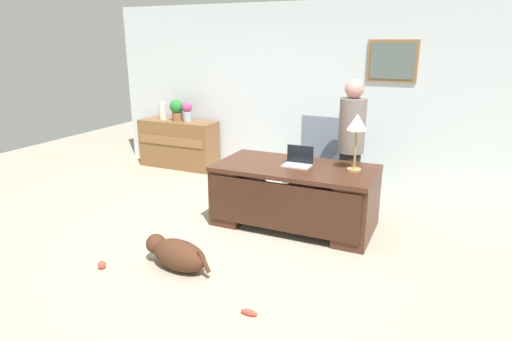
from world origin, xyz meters
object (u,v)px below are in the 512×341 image
Objects in this scene: desk at (294,194)px; dog_lying at (176,254)px; vase_empty at (163,111)px; potted_plant at (177,109)px; dog_toy_bone at (249,313)px; credenza at (179,144)px; armchair at (319,165)px; person_standing at (351,147)px; dog_toy_ball at (102,265)px; laptop at (298,161)px; vase_with_flowers at (187,111)px; desk_lamp at (357,126)px.

desk is 1.62m from dog_lying.
desk is at bearing -27.83° from vase_empty.
dog_toy_bone is at bearing -48.95° from potted_plant.
vase_empty reaches higher than credenza.
armchair is 7.94× the size of dog_toy_bone.
person_standing is 3.14m from dog_toy_ball.
dog_lying is (2.01, -3.02, -0.25)m from credenza.
vase_empty reaches higher than dog_lying.
dog_toy_ball is at bearing -68.06° from credenza.
vase_empty is 3.79× the size of dog_toy_ball.
laptop is at bearing -130.17° from person_standing.
vase_with_flowers is (-1.80, 3.02, 0.84)m from dog_lying.
desk is 6.26× the size of vase_empty.
desk_lamp reaches higher than dog_lying.
armchair is 2.51m from dog_lying.
potted_plant reaches higher than desk.
dog_toy_ball is at bearing -127.67° from person_standing.
armchair is 0.68× the size of person_standing.
desk_lamp is 3.00m from dog_toy_ball.
vase_with_flowers is at bearing 147.60° from desk.
desk_lamp is 1.79× the size of potted_plant.
vase_with_flowers is (-2.51, 1.51, 0.20)m from laptop.
dog_toy_ball is (1.14, -3.34, -0.96)m from vase_with_flowers.
potted_plant is at bearing 156.46° from desk_lamp.
vase_empty is at bearing 167.94° from armchair.
vase_with_flowers reaches higher than desk.
dog_toy_ball is at bearing -63.75° from vase_empty.
armchair is 3.23× the size of potted_plant.
laptop is at bearing -26.63° from vase_empty.
dog_toy_bone is at bearing -48.97° from credenza.
potted_plant reaches higher than vase_empty.
armchair is at bearing 73.39° from dog_lying.
laptop is 0.50× the size of desk_lamp.
dog_toy_bone is at bearing -95.04° from person_standing.
armchair is at bearing 63.00° from dog_toy_ball.
armchair is 1.48× the size of dog_lying.
potted_plant is (-2.71, 1.51, 0.22)m from laptop.
person_standing is at bearing 84.96° from dog_toy_bone.
desk is 3.12m from credenza.
dog_toy_ball is at bearing -136.97° from desk_lamp.
dog_lying is 3.62m from vase_with_flowers.
desk_lamp is at bearing 10.18° from desk.
laptop reaches higher than credenza.
dog_toy_bone is at bearing -46.22° from vase_empty.
person_standing is at bearing -17.50° from vase_with_flowers.
desk is 0.40m from laptop.
person_standing reaches higher than desk.
desk is 2.24m from dog_toy_ball.
desk reaches higher than dog_toy_ball.
dog_lying is at bearing -130.78° from desk_lamp.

